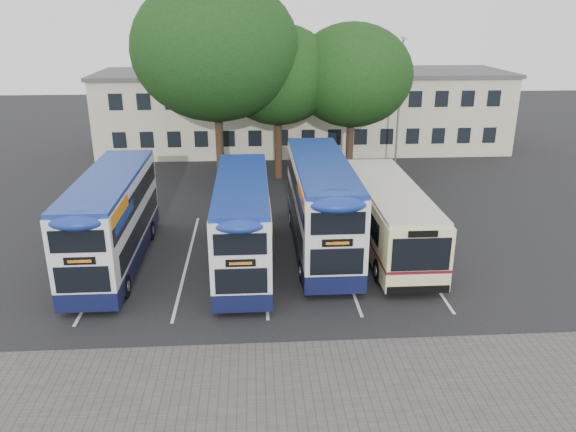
# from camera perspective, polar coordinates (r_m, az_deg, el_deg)

# --- Properties ---
(ground) EXTENTS (120.00, 120.00, 0.00)m
(ground) POSITION_cam_1_polar(r_m,az_deg,el_deg) (21.80, 7.94, -9.47)
(ground) COLOR black
(ground) RESTS_ON ground
(paving_strip) EXTENTS (40.00, 6.00, 0.01)m
(paving_strip) POSITION_cam_1_polar(r_m,az_deg,el_deg) (17.39, 4.48, -17.91)
(paving_strip) COLOR #595654
(paving_strip) RESTS_ON ground
(bay_lines) EXTENTS (14.12, 11.00, 0.01)m
(bay_lines) POSITION_cam_1_polar(r_m,az_deg,el_deg) (25.85, -2.42, -4.31)
(bay_lines) COLOR silver
(bay_lines) RESTS_ON ground
(depot_building) EXTENTS (32.40, 8.40, 6.20)m
(depot_building) POSITION_cam_1_polar(r_m,az_deg,el_deg) (46.33, 1.59, 10.77)
(depot_building) COLOR beige
(depot_building) RESTS_ON ground
(lamp_post) EXTENTS (0.25, 1.05, 9.06)m
(lamp_post) POSITION_cam_1_polar(r_m,az_deg,el_deg) (40.21, 11.27, 11.75)
(lamp_post) COLOR gray
(lamp_post) RESTS_ON ground
(tree_left) EXTENTS (10.09, 10.09, 12.82)m
(tree_left) POSITION_cam_1_polar(r_m,az_deg,el_deg) (35.31, -7.37, 16.46)
(tree_left) COLOR black
(tree_left) RESTS_ON ground
(tree_mid) EXTENTS (7.48, 7.48, 10.03)m
(tree_mid) POSITION_cam_1_polar(r_m,az_deg,el_deg) (36.97, -1.03, 14.14)
(tree_mid) COLOR black
(tree_mid) RESTS_ON ground
(tree_right) EXTENTS (7.76, 7.76, 10.09)m
(tree_right) POSITION_cam_1_polar(r_m,az_deg,el_deg) (37.40, 6.55, 14.01)
(tree_right) COLOR black
(tree_right) RESTS_ON ground
(bus_dd_left) EXTENTS (2.37, 9.79, 4.08)m
(bus_dd_left) POSITION_cam_1_polar(r_m,az_deg,el_deg) (25.71, -17.44, -0.02)
(bus_dd_left) COLOR #0F1337
(bus_dd_left) RESTS_ON ground
(bus_dd_mid) EXTENTS (2.30, 9.48, 3.95)m
(bus_dd_mid) POSITION_cam_1_polar(r_m,az_deg,el_deg) (24.48, -4.65, -0.31)
(bus_dd_mid) COLOR #0F1337
(bus_dd_mid) RESTS_ON ground
(bus_dd_right) EXTENTS (2.50, 10.32, 4.30)m
(bus_dd_right) POSITION_cam_1_polar(r_m,az_deg,el_deg) (26.05, 3.37, 1.45)
(bus_dd_right) COLOR #0F1337
(bus_dd_right) RESTS_ON ground
(bus_single) EXTENTS (2.65, 10.40, 3.10)m
(bus_single) POSITION_cam_1_polar(r_m,az_deg,el_deg) (26.80, 10.19, 0.32)
(bus_single) COLOR beige
(bus_single) RESTS_ON ground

